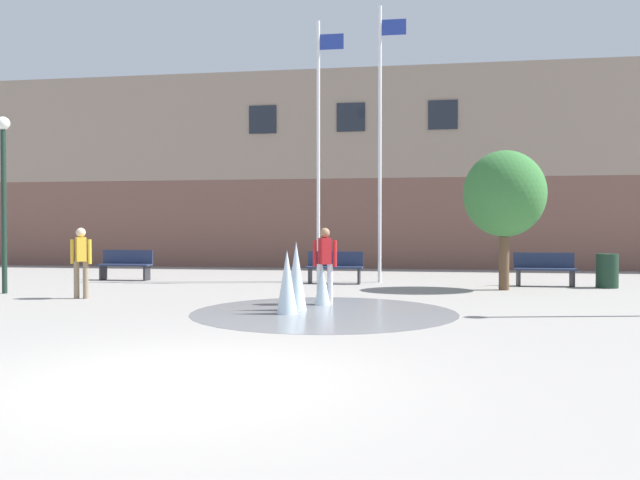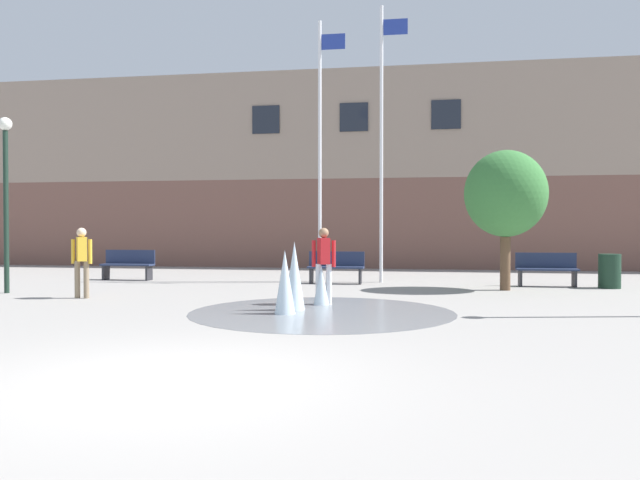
% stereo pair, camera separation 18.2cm
% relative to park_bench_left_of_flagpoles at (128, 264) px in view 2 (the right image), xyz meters
% --- Properties ---
extents(ground_plane, '(100.00, 100.00, 0.00)m').
position_rel_park_bench_left_of_flagpoles_xyz_m(ground_plane, '(6.22, -11.66, -0.48)').
color(ground_plane, gray).
extents(library_building, '(36.00, 6.05, 7.80)m').
position_rel_park_bench_left_of_flagpoles_xyz_m(library_building, '(6.22, 9.33, 3.42)').
color(library_building, brown).
rests_on(library_building, ground).
extents(splash_fountain, '(5.00, 5.00, 1.32)m').
position_rel_park_bench_left_of_flagpoles_xyz_m(splash_fountain, '(6.61, -6.10, -0.06)').
color(splash_fountain, gray).
rests_on(splash_fountain, ground).
extents(park_bench_left_of_flagpoles, '(1.60, 0.44, 0.91)m').
position_rel_park_bench_left_of_flagpoles_xyz_m(park_bench_left_of_flagpoles, '(0.00, 0.00, 0.00)').
color(park_bench_left_of_flagpoles, '#28282D').
rests_on(park_bench_left_of_flagpoles, ground).
extents(park_bench_center, '(1.60, 0.44, 0.91)m').
position_rel_park_bench_left_of_flagpoles_xyz_m(park_bench_center, '(6.42, -0.20, 0.00)').
color(park_bench_center, '#28282D').
rests_on(park_bench_center, ground).
extents(park_bench_under_right_flagpole, '(1.60, 0.44, 0.91)m').
position_rel_park_bench_left_of_flagpoles_xyz_m(park_bench_under_right_flagpole, '(12.17, -0.15, 0.00)').
color(park_bench_under_right_flagpole, '#28282D').
rests_on(park_bench_under_right_flagpole, ground).
extents(adult_watching, '(0.50, 0.39, 1.59)m').
position_rel_park_bench_left_of_flagpoles_xyz_m(adult_watching, '(1.26, -4.79, 0.45)').
color(adult_watching, '#89755B').
rests_on(adult_watching, ground).
extents(teen_by_trashcan, '(0.50, 0.39, 1.59)m').
position_rel_park_bench_left_of_flagpoles_xyz_m(teen_by_trashcan, '(6.83, -5.04, 0.45)').
color(teen_by_trashcan, silver).
rests_on(teen_by_trashcan, ground).
extents(flagpole_left, '(0.80, 0.10, 7.67)m').
position_rel_park_bench_left_of_flagpoles_xyz_m(flagpole_left, '(5.88, 0.43, 3.60)').
color(flagpole_left, silver).
rests_on(flagpole_left, ground).
extents(flagpole_right, '(0.80, 0.10, 8.01)m').
position_rel_park_bench_left_of_flagpoles_xyz_m(flagpole_right, '(7.69, 0.43, 3.77)').
color(flagpole_right, silver).
rests_on(flagpole_right, ground).
extents(lamp_post_left_lane, '(0.32, 0.32, 4.27)m').
position_rel_park_bench_left_of_flagpoles_xyz_m(lamp_post_left_lane, '(-1.14, -4.06, 2.27)').
color(lamp_post_left_lane, '#192D23').
rests_on(lamp_post_left_lane, ground).
extents(trash_can, '(0.56, 0.56, 0.90)m').
position_rel_park_bench_left_of_flagpoles_xyz_m(trash_can, '(13.71, -0.40, -0.03)').
color(trash_can, '#193323').
rests_on(trash_can, ground).
extents(street_tree_near_building, '(2.07, 2.07, 3.56)m').
position_rel_park_bench_left_of_flagpoles_xyz_m(street_tree_near_building, '(10.93, -1.39, 1.96)').
color(street_tree_near_building, brown).
rests_on(street_tree_near_building, ground).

